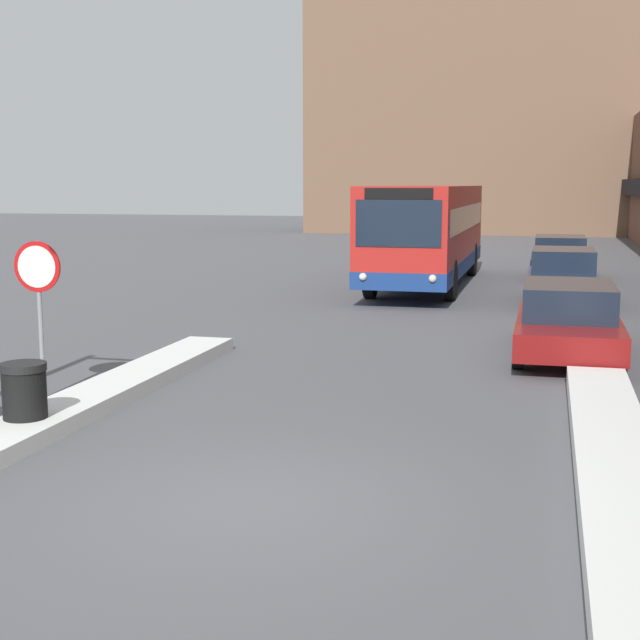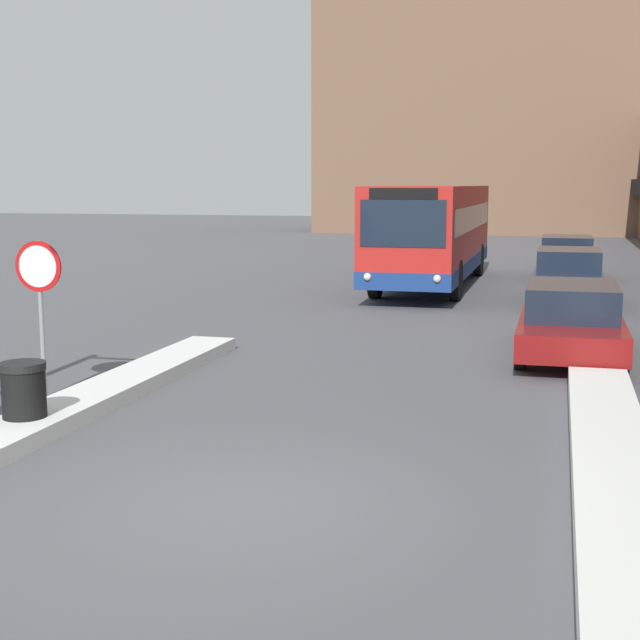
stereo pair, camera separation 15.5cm
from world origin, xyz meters
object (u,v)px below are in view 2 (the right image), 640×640
object	(u,v)px
city_bus	(433,231)
stop_sign	(39,285)
parked_car_back	(567,257)
parked_car_front	(571,320)
trash_bin	(24,398)
parked_car_middle	(568,277)

from	to	relation	value
city_bus	stop_sign	xyz separation A→B (m)	(-3.61, -16.59, -0.01)
city_bus	stop_sign	distance (m)	16.98
parked_car_back	stop_sign	distance (m)	21.53
parked_car_front	stop_sign	world-z (taller)	stop_sign
city_bus	parked_car_back	world-z (taller)	city_bus
parked_car_front	trash_bin	xyz separation A→B (m)	(-6.89, -7.35, -0.22)
parked_car_front	trash_bin	bearing A→B (deg)	-133.16
parked_car_middle	parked_car_back	xyz separation A→B (m)	(-0.00, 6.86, -0.01)
parked_car_front	parked_car_back	distance (m)	14.53
parked_car_middle	stop_sign	distance (m)	15.33
city_bus	parked_car_back	size ratio (longest dim) A/B	2.59
parked_car_back	trash_bin	world-z (taller)	parked_car_back
parked_car_front	stop_sign	bearing A→B (deg)	-144.48
city_bus	parked_car_middle	xyz separation A→B (m)	(4.14, -3.39, -0.99)
parked_car_back	trash_bin	distance (m)	22.93
stop_sign	parked_car_back	bearing A→B (deg)	68.87
city_bus	parked_car_front	bearing A→B (deg)	-69.49
parked_car_back	stop_sign	world-z (taller)	stop_sign
parked_car_front	trash_bin	distance (m)	10.07
parked_car_back	trash_bin	bearing A→B (deg)	-107.48
city_bus	parked_car_middle	size ratio (longest dim) A/B	2.62
parked_car_middle	parked_car_back	size ratio (longest dim) A/B	0.99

